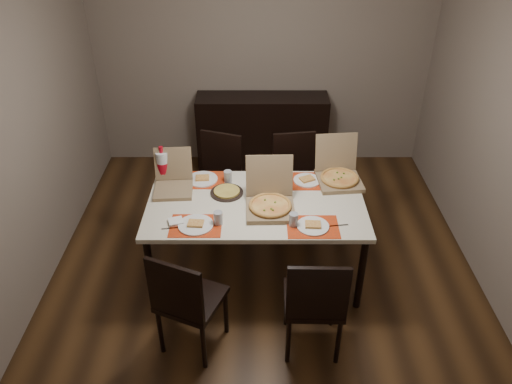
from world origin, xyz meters
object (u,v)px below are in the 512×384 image
(pizza_box_center, at_px, (270,202))
(chair_near_left, at_px, (186,300))
(sideboard, at_px, (262,133))
(soda_bottle, at_px, (163,166))
(chair_far_right, at_px, (295,176))
(chair_near_right, at_px, (315,301))
(dip_bowl, at_px, (264,190))
(chair_far_left, at_px, (218,176))
(dining_table, at_px, (256,209))

(pizza_box_center, bearing_deg, chair_near_left, -127.76)
(sideboard, xyz_separation_m, pizza_box_center, (0.04, -1.96, 0.36))
(soda_bottle, bearing_deg, chair_far_right, 20.66)
(sideboard, height_order, chair_far_right, chair_far_right)
(chair_near_right, xyz_separation_m, dip_bowl, (-0.35, 1.06, 0.25))
(sideboard, relative_size, chair_near_left, 1.61)
(chair_near_left, relative_size, dip_bowl, 8.70)
(dip_bowl, xyz_separation_m, soda_bottle, (-0.88, 0.18, 0.13))
(chair_near_right, bearing_deg, pizza_box_center, 110.59)
(chair_near_left, distance_m, dip_bowl, 1.22)
(chair_far_right, bearing_deg, chair_near_right, -89.07)
(pizza_box_center, height_order, soda_bottle, pizza_box_center)
(sideboard, xyz_separation_m, dip_bowl, (0.00, -1.71, 0.31))
(chair_near_right, relative_size, chair_far_right, 1.00)
(chair_near_left, relative_size, soda_bottle, 2.80)
(sideboard, xyz_separation_m, chair_near_left, (-0.57, -2.75, 0.06))
(chair_near_left, bearing_deg, soda_bottle, 104.47)
(sideboard, xyz_separation_m, chair_near_right, (0.35, -2.77, 0.06))
(chair_near_left, height_order, soda_bottle, soda_bottle)
(chair_near_left, height_order, chair_near_right, same)
(chair_near_left, xyz_separation_m, chair_near_right, (0.91, -0.01, 0.00))
(chair_near_right, height_order, soda_bottle, soda_bottle)
(sideboard, relative_size, chair_far_right, 1.61)
(sideboard, height_order, chair_far_left, chair_far_left)
(sideboard, height_order, chair_near_right, chair_near_right)
(chair_far_left, xyz_separation_m, dip_bowl, (0.45, -0.63, 0.25))
(chair_far_left, bearing_deg, dining_table, -64.83)
(dining_table, relative_size, chair_far_left, 1.94)
(dip_bowl, bearing_deg, chair_near_right, -71.98)
(dining_table, distance_m, pizza_box_center, 0.19)
(chair_near_left, distance_m, soda_bottle, 1.32)
(dip_bowl, bearing_deg, soda_bottle, 168.61)
(chair_near_left, distance_m, chair_far_right, 1.90)
(soda_bottle, bearing_deg, pizza_box_center, -25.20)
(chair_far_right, height_order, dip_bowl, chair_far_right)
(dip_bowl, relative_size, soda_bottle, 0.32)
(dining_table, bearing_deg, chair_far_left, 115.17)
(chair_near_left, relative_size, chair_near_right, 1.00)
(chair_near_right, height_order, dip_bowl, chair_near_right)
(pizza_box_center, bearing_deg, dip_bowl, 99.60)
(chair_far_left, distance_m, pizza_box_center, 1.06)
(dining_table, height_order, chair_near_left, chair_near_left)
(chair_far_left, bearing_deg, chair_near_left, -94.09)
(chair_near_left, relative_size, chair_far_left, 1.00)
(chair_near_left, relative_size, chair_far_right, 1.00)
(sideboard, relative_size, dining_table, 0.83)
(sideboard, height_order, pizza_box_center, pizza_box_center)
(chair_far_right, xyz_separation_m, dip_bowl, (-0.32, -0.63, 0.25))
(pizza_box_center, bearing_deg, soda_bottle, 154.80)
(chair_far_left, height_order, chair_far_right, same)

